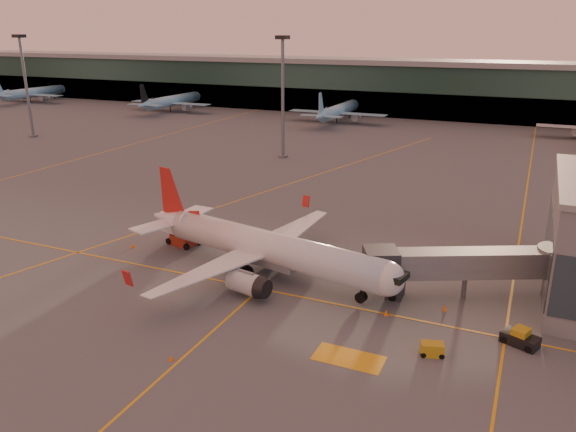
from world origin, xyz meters
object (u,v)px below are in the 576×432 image
at_px(main_airplane, 264,247).
at_px(gpu_cart, 432,349).
at_px(pushback_tug, 520,338).
at_px(catering_truck, 182,227).

distance_m(main_airplane, gpu_cart, 22.71).
bearing_deg(pushback_tug, catering_truck, -169.19).
relative_size(catering_truck, gpu_cart, 2.60).
bearing_deg(catering_truck, main_airplane, -4.15).
bearing_deg(gpu_cart, pushback_tug, 19.20).
bearing_deg(main_airplane, gpu_cart, -12.49).
xyz_separation_m(catering_truck, gpu_cart, (34.65, -13.47, -1.82)).
distance_m(gpu_cart, pushback_tug, 8.40).
bearing_deg(gpu_cart, main_airplane, 139.85).
distance_m(catering_truck, pushback_tug, 42.39).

